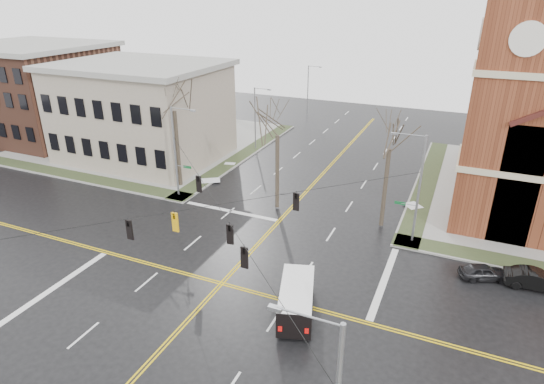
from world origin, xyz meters
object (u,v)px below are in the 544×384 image
at_px(streetlight_north_a, 256,116).
at_px(parked_car_b, 536,280).
at_px(streetlight_north_b, 309,88).
at_px(tree_nw_near, 277,131).
at_px(tree_nw_far, 174,106).
at_px(cargo_van, 297,296).
at_px(tree_ne, 390,144).
at_px(parked_car_a, 483,272).
at_px(signal_pole_ne, 417,187).
at_px(signal_pole_nw, 176,150).

relative_size(streetlight_north_a, parked_car_b, 1.94).
distance_m(streetlight_north_b, tree_nw_near, 36.50).
bearing_deg(streetlight_north_a, tree_nw_far, -98.40).
distance_m(streetlight_north_a, tree_nw_near, 18.10).
xyz_separation_m(cargo_van, tree_ne, (2.65, 13.92, 6.44)).
relative_size(parked_car_a, tree_nw_far, 0.28).
distance_m(signal_pole_ne, cargo_van, 13.89).
bearing_deg(tree_ne, parked_car_b, -22.43).
xyz_separation_m(streetlight_north_b, tree_nw_near, (9.42, -35.12, 3.19)).
bearing_deg(streetlight_north_b, tree_nw_near, -74.99).
height_order(tree_nw_far, tree_nw_near, tree_nw_far).
distance_m(signal_pole_nw, streetlight_north_b, 36.51).
distance_m(signal_pole_ne, parked_car_b, 10.37).
bearing_deg(tree_nw_near, streetlight_north_b, 105.01).
relative_size(tree_nw_far, tree_nw_near, 1.13).
height_order(tree_nw_near, tree_ne, tree_nw_near).
xyz_separation_m(tree_nw_near, tree_ne, (9.85, 0.29, -0.02)).
height_order(signal_pole_ne, tree_nw_far, tree_nw_far).
height_order(signal_pole_nw, streetlight_north_b, signal_pole_nw).
height_order(streetlight_north_a, parked_car_a, streetlight_north_a).
distance_m(signal_pole_ne, parked_car_a, 7.88).
relative_size(streetlight_north_b, cargo_van, 1.40).
bearing_deg(tree_nw_near, signal_pole_ne, -6.27).
bearing_deg(signal_pole_ne, signal_pole_nw, 180.00).
distance_m(streetlight_north_b, parked_car_b, 50.39).
distance_m(parked_car_a, parked_car_b, 3.33).
distance_m(signal_pole_nw, tree_nw_near, 10.54).
relative_size(parked_car_a, parked_car_b, 0.82).
height_order(parked_car_b, tree_nw_near, tree_nw_near).
height_order(streetlight_north_a, tree_ne, tree_ne).
relative_size(signal_pole_ne, cargo_van, 1.58).
height_order(signal_pole_ne, tree_nw_near, tree_nw_near).
bearing_deg(cargo_van, streetlight_north_b, 91.69).
xyz_separation_m(signal_pole_ne, parked_car_a, (5.61, -3.39, -4.37)).
bearing_deg(tree_ne, signal_pole_ne, -31.64).
xyz_separation_m(cargo_van, parked_car_a, (10.96, 8.87, -0.63)).
bearing_deg(signal_pole_ne, parked_car_b, -19.34).
relative_size(streetlight_north_a, parked_car_a, 2.37).
xyz_separation_m(signal_pole_nw, tree_ne, (19.94, 1.67, 2.69)).
height_order(streetlight_north_b, cargo_van, streetlight_north_b).
height_order(signal_pole_ne, streetlight_north_a, signal_pole_ne).
bearing_deg(signal_pole_nw, tree_nw_far, 122.63).
height_order(parked_car_a, tree_ne, tree_ne).
distance_m(streetlight_north_b, tree_ne, 39.94).
bearing_deg(tree_nw_far, streetlight_north_b, 86.48).
xyz_separation_m(signal_pole_ne, parked_car_b, (8.92, -3.13, -4.27)).
relative_size(streetlight_north_a, tree_ne, 0.76).
relative_size(streetlight_north_b, parked_car_b, 1.94).
height_order(streetlight_north_b, tree_nw_far, tree_nw_far).
bearing_deg(streetlight_north_a, parked_car_b, -32.43).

